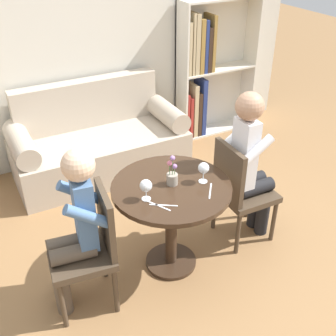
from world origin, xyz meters
TOP-DOWN VIEW (x-y plane):
  - ground_plane at (0.00, 0.00)m, footprint 16.00×16.00m
  - back_wall at (0.00, 2.03)m, footprint 5.20×0.05m
  - round_table at (0.00, 0.00)m, footprint 0.86×0.86m
  - couch at (0.00, 1.60)m, footprint 1.75×0.80m
  - bookshelf_right at (1.46, 1.87)m, footprint 0.97×0.28m
  - chair_left at (-0.64, -0.05)m, footprint 0.47×0.47m
  - chair_right at (0.64, 0.03)m, footprint 0.43×0.43m
  - person_left at (-0.73, -0.03)m, footprint 0.44×0.37m
  - person_right at (0.72, 0.02)m, footprint 0.42×0.35m
  - wine_glass_left at (-0.23, -0.06)m, footprint 0.09×0.09m
  - wine_glass_right at (0.23, -0.06)m, footprint 0.08×0.08m
  - flower_vase at (0.02, 0.02)m, footprint 0.08×0.08m
  - knife_left_setting at (0.21, -0.18)m, footprint 0.12×0.16m
  - fork_left_setting at (-0.16, -0.18)m, footprint 0.17×0.11m
  - knife_right_setting at (-0.19, -0.17)m, footprint 0.10×0.17m

SIDE VIEW (x-z plane):
  - ground_plane at x=0.00m, z-range 0.00..0.00m
  - couch at x=0.00m, z-range -0.15..0.77m
  - chair_left at x=-0.64m, z-range 0.04..0.94m
  - chair_right at x=0.64m, z-range 0.04..0.94m
  - round_table at x=0.00m, z-range 0.21..0.95m
  - person_left at x=-0.73m, z-range 0.05..1.27m
  - person_right at x=0.72m, z-range 0.05..1.36m
  - knife_left_setting at x=0.21m, z-range 0.74..0.74m
  - fork_left_setting at x=-0.16m, z-range 0.74..0.74m
  - knife_right_setting at x=-0.19m, z-range 0.74..0.74m
  - bookshelf_right at x=1.46m, z-range -0.01..1.58m
  - flower_vase at x=0.02m, z-range 0.70..0.93m
  - wine_glass_left at x=-0.23m, z-range 0.77..0.92m
  - wine_glass_right at x=0.23m, z-range 0.77..0.93m
  - back_wall at x=0.00m, z-range 0.00..2.70m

